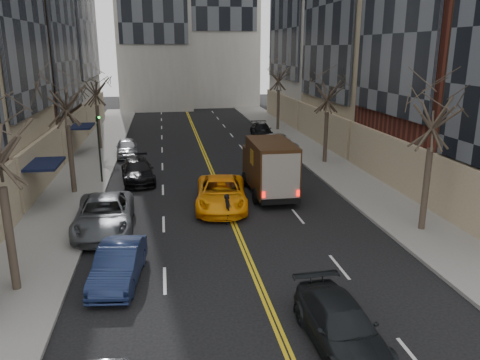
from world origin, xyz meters
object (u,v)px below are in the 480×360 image
at_px(observer_sedan, 341,325).
at_px(taxi, 221,193).
at_px(pedestrian, 228,209).
at_px(ups_truck, 269,168).

bearing_deg(observer_sedan, taxi, 96.23).
relative_size(taxi, pedestrian, 3.78).
height_order(ups_truck, taxi, ups_truck).
relative_size(ups_truck, observer_sedan, 1.31).
distance_m(observer_sedan, taxi, 13.16).
distance_m(ups_truck, pedestrian, 5.46).
distance_m(taxi, pedestrian, 2.51).
bearing_deg(ups_truck, taxi, -148.84).
height_order(observer_sedan, taxi, taxi).
xyz_separation_m(observer_sedan, pedestrian, (-1.91, 10.50, 0.11)).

